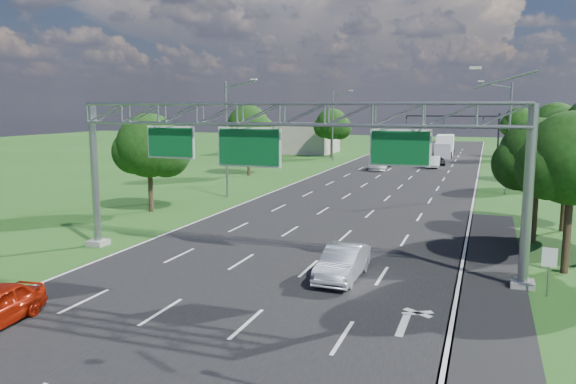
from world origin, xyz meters
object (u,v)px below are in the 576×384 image
at_px(traffic_signal, 471,127).
at_px(silver_sedan, 343,263).
at_px(regulatory_sign, 549,262).
at_px(box_truck, 445,146).
at_px(sign_gantry, 284,127).

distance_m(traffic_signal, silver_sedan, 54.77).
bearing_deg(regulatory_sign, box_truck, 97.72).
distance_m(sign_gantry, regulatory_sign, 13.25).
height_order(traffic_signal, box_truck, traffic_signal).
distance_m(regulatory_sign, box_truck, 67.70).
bearing_deg(sign_gantry, box_truck, 87.42).
relative_size(sign_gantry, traffic_signal, 1.92).
relative_size(traffic_signal, box_truck, 1.37).
distance_m(sign_gantry, silver_sedan, 7.17).
xyz_separation_m(traffic_signal, silver_sedan, (-3.74, -54.47, -4.41)).
distance_m(silver_sedan, box_truck, 67.54).
height_order(silver_sedan, box_truck, box_truck).
distance_m(regulatory_sign, traffic_signal, 54.37).
xyz_separation_m(sign_gantry, box_truck, (2.98, 66.07, -5.28)).
relative_size(regulatory_sign, silver_sedan, 0.45).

